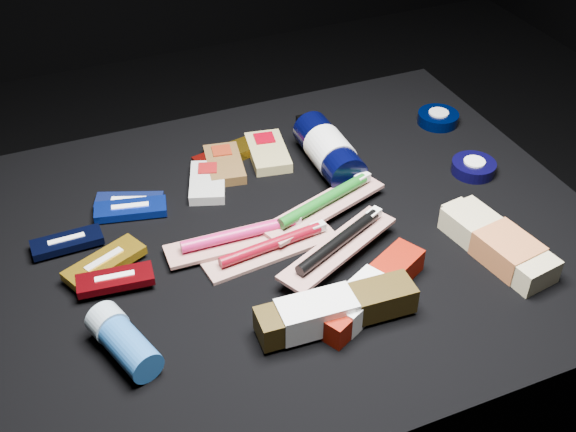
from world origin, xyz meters
name	(u,v)px	position (x,y,z in m)	size (l,w,h in m)	color
ground	(283,395)	(0.00, 0.00, 0.00)	(3.00, 3.00, 0.00)	black
cloth_table	(282,322)	(0.00, 0.00, 0.20)	(0.98, 0.78, 0.40)	black
luna_bar_0	(129,202)	(-0.20, 0.16, 0.41)	(0.11, 0.08, 0.01)	navy
luna_bar_1	(131,209)	(-0.20, 0.14, 0.41)	(0.12, 0.07, 0.01)	#0D28A4
luna_bar_2	(67,242)	(-0.31, 0.09, 0.41)	(0.10, 0.04, 0.01)	black
luna_bar_3	(105,263)	(-0.27, 0.02, 0.41)	(0.13, 0.09, 0.02)	gold
luna_bar_4	(115,280)	(-0.26, -0.02, 0.42)	(0.11, 0.05, 0.01)	maroon
clif_bar_0	(224,163)	(-0.02, 0.20, 0.41)	(0.08, 0.12, 0.02)	brown
clif_bar_1	(208,181)	(-0.07, 0.16, 0.41)	(0.09, 0.12, 0.02)	#B8BAB2
clif_bar_2	(267,151)	(0.06, 0.21, 0.41)	(0.08, 0.13, 0.02)	tan
power_bar	(235,152)	(0.00, 0.23, 0.41)	(0.14, 0.07, 0.02)	maroon
lotion_bottle	(329,151)	(0.14, 0.13, 0.43)	(0.07, 0.21, 0.07)	black
cream_tin_upper	(438,118)	(0.40, 0.19, 0.41)	(0.08, 0.08, 0.02)	black
cream_tin_lower	(474,167)	(0.37, 0.02, 0.41)	(0.08, 0.08, 0.02)	black
bodywash_bottle	(499,245)	(0.28, -0.17, 0.42)	(0.09, 0.20, 0.04)	beige
deodorant_stick	(123,341)	(-0.28, -0.15, 0.42)	(0.08, 0.12, 0.05)	#20579D
toothbrush_pack_0	(273,247)	(-0.03, -0.04, 0.41)	(0.21, 0.07, 0.02)	silver
toothbrush_pack_1	(241,237)	(-0.07, 0.00, 0.42)	(0.22, 0.06, 0.02)	beige
toothbrush_pack_2	(325,203)	(0.08, 0.01, 0.42)	(0.23, 0.12, 0.03)	silver
toothbrush_pack_3	(340,244)	(0.05, -0.09, 0.43)	(0.22, 0.14, 0.02)	beige
toothpaste_carton_red	(367,294)	(0.05, -0.19, 0.42)	(0.20, 0.13, 0.04)	maroon
toothpaste_carton_green	(330,311)	(-0.02, -0.20, 0.43)	(0.22, 0.06, 0.04)	#34270B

